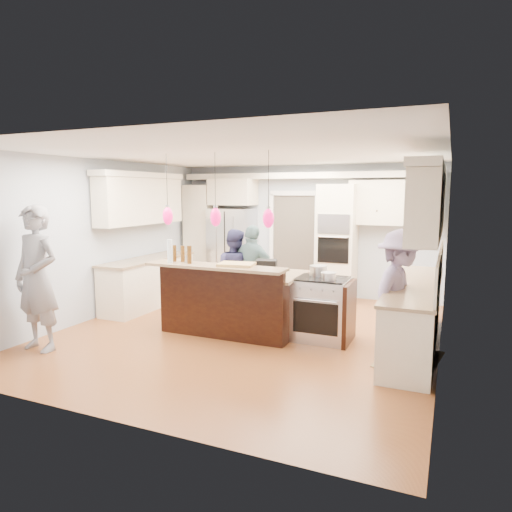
{
  "coord_description": "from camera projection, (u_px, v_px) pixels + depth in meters",
  "views": [
    {
      "loc": [
        2.81,
        -6.19,
        2.15
      ],
      "look_at": [
        0.0,
        0.35,
        1.15
      ],
      "focal_mm": 32.0,
      "sensor_mm": 36.0,
      "label": 1
    }
  ],
  "objects": [
    {
      "name": "room_shell",
      "position": [
        247.0,
        215.0,
        6.78
      ],
      "size": [
        5.54,
        6.04,
        2.72
      ],
      "color": "#B2BCC6",
      "rests_on": "ground"
    },
    {
      "name": "water_bottle",
      "position": [
        170.0,
        251.0,
        6.67
      ],
      "size": [
        0.1,
        0.1,
        0.34
      ],
      "primitive_type": "cylinder",
      "rotation": [
        0.0,
        0.0,
        0.28
      ],
      "color": "silver",
      "rests_on": "kitchen_island"
    },
    {
      "name": "person_bar_end",
      "position": [
        37.0,
        279.0,
        6.15
      ],
      "size": [
        0.75,
        0.51,
        1.99
      ],
      "primitive_type": "imported",
      "rotation": [
        0.0,
        0.0,
        -0.05
      ],
      "color": "gray",
      "rests_on": "ground"
    },
    {
      "name": "beer_bottle_a",
      "position": [
        174.0,
        253.0,
        6.81
      ],
      "size": [
        0.07,
        0.07,
        0.25
      ],
      "primitive_type": "cylinder",
      "rotation": [
        0.0,
        0.0,
        0.22
      ],
      "color": "#4D2D0D",
      "rests_on": "kitchen_island"
    },
    {
      "name": "cutting_board",
      "position": [
        237.0,
        264.0,
        6.43
      ],
      "size": [
        0.54,
        0.43,
        0.04
      ],
      "primitive_type": "cube",
      "rotation": [
        0.0,
        0.0,
        0.16
      ],
      "color": "#DDB366",
      "rests_on": "kitchen_island"
    },
    {
      "name": "beer_bottle_c",
      "position": [
        183.0,
        254.0,
        6.78
      ],
      "size": [
        0.08,
        0.08,
        0.24
      ],
      "primitive_type": "cylinder",
      "rotation": [
        0.0,
        0.0,
        0.43
      ],
      "color": "#4D2D0D",
      "rests_on": "kitchen_island"
    },
    {
      "name": "person_range_side",
      "position": [
        400.0,
        295.0,
        5.83
      ],
      "size": [
        0.91,
        1.22,
        1.69
      ],
      "primitive_type": "imported",
      "rotation": [
        0.0,
        0.0,
        1.29
      ],
      "color": "gray",
      "rests_on": "ground"
    },
    {
      "name": "island_range",
      "position": [
        324.0,
        309.0,
        6.65
      ],
      "size": [
        0.82,
        0.71,
        0.92
      ],
      "color": "#B7B7BC",
      "rests_on": "ground"
    },
    {
      "name": "person_far_right",
      "position": [
        253.0,
        272.0,
        7.8
      ],
      "size": [
        0.99,
        0.56,
        1.6
      ],
      "primitive_type": "imported",
      "rotation": [
        0.0,
        0.0,
        2.95
      ],
      "color": "slate",
      "rests_on": "ground"
    },
    {
      "name": "floor_rug",
      "position": [
        409.0,
        359.0,
        5.9
      ],
      "size": [
        0.85,
        1.12,
        0.01
      ],
      "primitive_type": "cube",
      "rotation": [
        0.0,
        0.0,
        -0.15
      ],
      "color": "#917F4F",
      "rests_on": "ground"
    },
    {
      "name": "pot_small",
      "position": [
        328.0,
        276.0,
        6.43
      ],
      "size": [
        0.22,
        0.22,
        0.11
      ],
      "primitive_type": "cylinder",
      "color": "#B7B7BC",
      "rests_on": "island_range"
    },
    {
      "name": "refrigerator",
      "position": [
        232.0,
        250.0,
        9.91
      ],
      "size": [
        0.9,
        0.7,
        1.8
      ],
      "primitive_type": "cube",
      "color": "#B7B7BC",
      "rests_on": "ground"
    },
    {
      "name": "pendant_lights",
      "position": [
        216.0,
        217.0,
        6.41
      ],
      "size": [
        1.75,
        0.15,
        1.03
      ],
      "color": "black",
      "rests_on": "ground"
    },
    {
      "name": "pot_large",
      "position": [
        318.0,
        271.0,
        6.76
      ],
      "size": [
        0.26,
        0.26,
        0.15
      ],
      "primitive_type": "cylinder",
      "color": "#B7B7BC",
      "rests_on": "island_range"
    },
    {
      "name": "right_counter_run",
      "position": [
        419.0,
        273.0,
        6.2
      ],
      "size": [
        0.64,
        3.1,
        2.51
      ],
      "color": "beige",
      "rests_on": "ground"
    },
    {
      "name": "person_far_left",
      "position": [
        234.0,
        273.0,
        7.95
      ],
      "size": [
        0.77,
        0.62,
        1.52
      ],
      "primitive_type": "imported",
      "rotation": [
        0.0,
        0.0,
        3.2
      ],
      "color": "#29294F",
      "rests_on": "ground"
    },
    {
      "name": "kitchen_island",
      "position": [
        235.0,
        299.0,
        7.13
      ],
      "size": [
        2.1,
        1.46,
        1.12
      ],
      "color": "black",
      "rests_on": "ground"
    },
    {
      "name": "oven_column",
      "position": [
        337.0,
        243.0,
        9.0
      ],
      "size": [
        0.72,
        0.69,
        2.3
      ],
      "color": "beige",
      "rests_on": "ground"
    },
    {
      "name": "drink_can",
      "position": [
        187.0,
        259.0,
        6.69
      ],
      "size": [
        0.06,
        0.06,
        0.11
      ],
      "primitive_type": "cylinder",
      "rotation": [
        0.0,
        0.0,
        -0.02
      ],
      "color": "#B7B7BC",
      "rests_on": "kitchen_island"
    },
    {
      "name": "beer_bottle_b",
      "position": [
        189.0,
        255.0,
        6.6
      ],
      "size": [
        0.07,
        0.07,
        0.26
      ],
      "primitive_type": "cylinder",
      "rotation": [
        0.0,
        0.0,
        -0.05
      ],
      "color": "#4D2D0D",
      "rests_on": "kitchen_island"
    },
    {
      "name": "ground_plane",
      "position": [
        247.0,
        333.0,
        7.03
      ],
      "size": [
        6.0,
        6.0,
        0.0
      ],
      "primitive_type": "plane",
      "color": "#9D5C2B",
      "rests_on": "ground"
    },
    {
      "name": "back_upper_cabinets",
      "position": [
        269.0,
        215.0,
        9.6
      ],
      "size": [
        5.3,
        0.61,
        2.54
      ],
      "color": "beige",
      "rests_on": "ground"
    },
    {
      "name": "left_cabinets",
      "position": [
        146.0,
        251.0,
        8.57
      ],
      "size": [
        0.64,
        2.3,
        2.51
      ],
      "color": "beige",
      "rests_on": "ground"
    }
  ]
}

